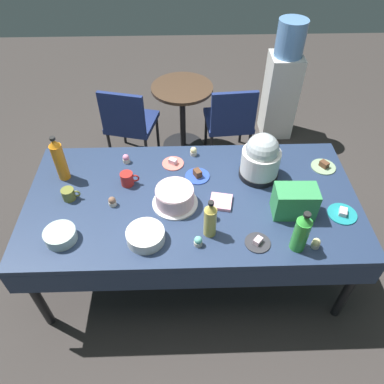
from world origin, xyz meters
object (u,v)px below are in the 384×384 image
Objects in this scene: glass_salad_bowl at (60,235)px; dessert_plate_sage at (324,166)px; dessert_plate_charcoal at (258,242)px; soda_bottle_ginger_ale at (210,219)px; slow_cooker at (261,158)px; coffee_mug_red at (127,179)px; cupcake_vanilla at (126,159)px; soda_carton at (295,201)px; round_cafe_table at (182,107)px; dessert_plate_cobalt at (197,175)px; soda_bottle_orange_juice at (59,159)px; cupcake_lemon at (316,243)px; dessert_plate_coral at (173,163)px; ceramic_snack_bowl at (146,236)px; water_cooler at (282,84)px; coffee_mug_olive at (69,194)px; maroon_chair_right at (230,119)px; soda_bottle_lime_soda at (301,232)px; potluck_table at (192,204)px; cupcake_berry at (194,151)px; maroon_chair_left at (129,121)px; frosted_layer_cake at (175,197)px; dessert_plate_teal at (342,213)px; cupcake_rose at (213,215)px; cupcake_cocoa at (198,241)px; cupcake_mint at (112,201)px.

glass_salad_bowl reaches higher than dessert_plate_sage.
dessert_plate_charcoal is 0.56× the size of soda_bottle_ginger_ale.
slow_cooker is at bearing 22.65° from glass_salad_bowl.
cupcake_vanilla is at bearing 98.16° from coffee_mug_red.
glass_salad_bowl is at bearing -127.23° from coffee_mug_red.
round_cafe_table is (-0.68, 1.66, -0.35)m from soda_carton.
dessert_plate_cobalt is (0.83, 0.53, -0.02)m from glass_salad_bowl.
soda_bottle_ginger_ale is at bearing -28.23° from soda_bottle_orange_juice.
soda_bottle_orange_juice reaches higher than cupcake_lemon.
soda_carton is (0.76, -0.49, 0.09)m from dessert_plate_coral.
round_cafe_table is at bearing 82.78° from ceramic_snack_bowl.
dessert_plate_charcoal is 2.24m from water_cooler.
coffee_mug_olive is 0.14× the size of maroon_chair_right.
soda_bottle_lime_soda reaches higher than dessert_plate_charcoal.
glass_salad_bowl is (-0.79, -0.32, 0.10)m from potluck_table.
potluck_table is 17.01× the size of coffee_mug_red.
dessert_plate_sage is at bearing -10.33° from cupcake_berry.
maroon_chair_left is at bearing 119.42° from dessert_plate_charcoal.
glass_salad_bowl is at bearing -86.90° from coffee_mug_olive.
potluck_table is at bearing -164.03° from dessert_plate_sage.
ceramic_snack_bowl is at bearing -120.80° from frosted_layer_cake.
cupcake_vanilla reaches higher than round_cafe_table.
round_cafe_table is (-1.00, 1.69, -0.26)m from dessert_plate_teal.
cupcake_rose is at bearing -100.79° from maroon_chair_right.
coffee_mug_red is (-0.56, 0.33, 0.02)m from cupcake_rose.
potluck_table is 1.77× the size of water_cooler.
dessert_plate_sage is 0.74m from cupcake_lemon.
cupcake_rose is 1.73m from round_cafe_table.
cupcake_vanilla is (-0.47, 0.37, 0.09)m from potluck_table.
dessert_plate_cobalt is 0.20× the size of maroon_chair_right.
cupcake_vanilla is 1.00× the size of cupcake_lemon.
cupcake_cocoa is 0.69m from cupcake_lemon.
slow_cooker is 0.54m from cupcake_rose.
dessert_plate_cobalt reaches higher than dessert_plate_coral.
cupcake_lemon is at bearing -53.25° from maroon_chair_left.
dessert_plate_teal is 2.73× the size of cupcake_cocoa.
soda_bottle_ginger_ale is (0.05, -0.50, 0.11)m from dessert_plate_cobalt.
soda_carton is (0.61, -0.59, 0.07)m from cupcake_berry.
slow_cooker is 1.25× the size of soda_bottle_ginger_ale.
soda_bottle_ginger_ale reaches higher than maroon_chair_left.
slow_cooker reaches higher than glass_salad_bowl.
dessert_plate_cobalt is 0.69m from soda_carton.
ceramic_snack_bowl is 0.31m from cupcake_cocoa.
soda_carton is (0.54, 0.15, -0.03)m from soda_bottle_ginger_ale.
soda_bottle_ginger_ale reaches higher than soda_carton.
coffee_mug_olive reaches higher than cupcake_lemon.
water_cooler reaches higher than coffee_mug_red.
maroon_chair_right is 1.18× the size of round_cafe_table.
dessert_plate_cobalt is at bearing 7.17° from coffee_mug_red.
maroon_chair_right is (0.92, 1.34, -0.29)m from cupcake_mint.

